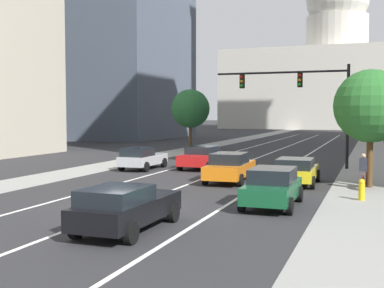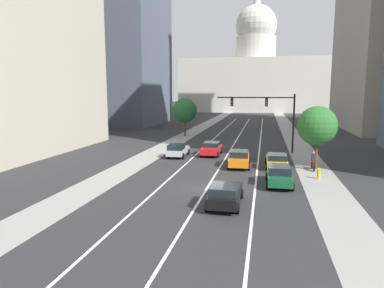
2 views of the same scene
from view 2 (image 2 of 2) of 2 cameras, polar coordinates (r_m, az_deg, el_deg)
name	(u,v)px [view 2 (image 2 of 2)]	position (r m, az deg, el deg)	size (l,w,h in m)	color
ground_plane	(242,131)	(64.89, 8.24, 2.18)	(400.00, 400.00, 0.00)	#2B2B2D
sidewalk_left	(192,133)	(61.10, -0.08, 1.88)	(3.10, 130.00, 0.01)	gray
sidewalk_right	(292,135)	(59.96, 16.09, 1.42)	(3.10, 130.00, 0.01)	gray
lane_stripe_left	(211,141)	(50.44, 3.17, 0.47)	(0.16, 90.00, 0.01)	white
lane_stripe_center	(235,142)	(50.04, 7.13, 0.36)	(0.16, 90.00, 0.01)	white
lane_stripe_right	(260,143)	(49.88, 11.13, 0.24)	(0.16, 90.00, 0.01)	white
office_tower_far_left	(113,6)	(83.00, -12.83, 21.20)	(21.05, 22.30, 51.12)	#4C5666
capitol_building	(255,77)	(133.04, 10.29, 10.84)	(53.09, 22.88, 39.57)	beige
car_yellow	(277,160)	(33.44, 13.74, -2.60)	(2.14, 4.21, 1.40)	yellow
car_orange	(239,158)	(33.44, 7.75, -2.33)	(2.20, 4.82, 1.56)	orange
car_red	(212,148)	(39.16, 3.24, -0.71)	(2.13, 4.38, 1.48)	red
car_green	(279,175)	(27.29, 14.14, -4.98)	(2.02, 4.18, 1.52)	#14512D
car_black	(225,194)	(21.96, 5.47, -8.12)	(2.04, 4.49, 1.45)	black
car_silver	(178,150)	(38.09, -2.37, -0.99)	(1.95, 4.20, 1.49)	#B2B5BA
traffic_signal_mast	(269,110)	(41.41, 12.48, 5.51)	(8.99, 0.39, 6.86)	black
fire_hydrant	(319,173)	(30.25, 20.10, -4.57)	(0.26, 0.35, 0.91)	yellow
cyclist	(313,161)	(33.40, 19.31, -2.65)	(0.37, 1.70, 1.72)	black
street_tree_mid_left	(185,111)	(56.07, -1.19, 5.52)	(3.92, 3.92, 6.10)	#51381E
street_tree_far_right	(317,126)	(33.71, 19.88, 2.82)	(3.59, 3.59, 5.81)	#51381E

